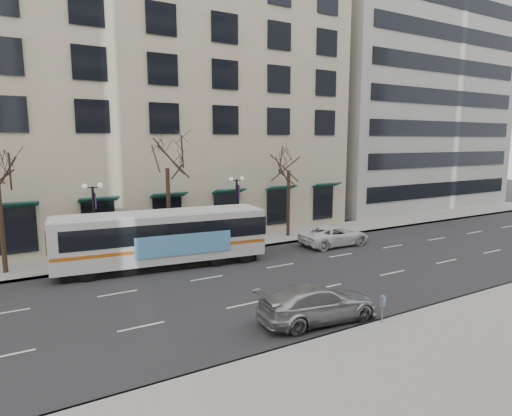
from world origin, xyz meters
TOP-DOWN VIEW (x-y plane):
  - ground at (0.00, 0.00)m, footprint 160.00×160.00m
  - sidewalk_far at (5.00, 9.00)m, footprint 80.00×4.00m
  - building_hotel at (-2.00, 21.00)m, footprint 40.00×20.00m
  - building_office at (32.00, 21.00)m, footprint 25.00×20.00m
  - tree_far_mid at (0.00, 8.80)m, footprint 3.60×3.60m
  - tree_far_right at (10.00, 8.80)m, footprint 3.60×3.60m
  - lamp_post_left at (-4.99, 8.20)m, footprint 1.22×0.45m
  - lamp_post_right at (5.01, 8.20)m, footprint 1.22×0.45m
  - city_bus at (-1.37, 5.79)m, footprint 13.05×4.25m
  - silver_car at (1.89, -5.49)m, footprint 5.63×2.72m
  - white_pickup at (11.49, 4.80)m, footprint 5.49×2.59m
  - pay_station at (3.90, -7.30)m, footprint 0.28×0.21m

SIDE VIEW (x-z plane):
  - ground at x=0.00m, z-range 0.00..0.00m
  - sidewalk_far at x=5.00m, z-range 0.00..0.15m
  - white_pickup at x=11.49m, z-range 0.00..1.52m
  - silver_car at x=1.89m, z-range 0.00..1.58m
  - pay_station at x=3.90m, z-range 0.41..1.58m
  - city_bus at x=-1.37m, z-range 0.16..3.63m
  - lamp_post_left at x=-4.99m, z-range 0.34..5.55m
  - lamp_post_right at x=5.01m, z-range 0.34..5.55m
  - tree_far_right at x=10.00m, z-range 2.39..10.45m
  - tree_far_mid at x=0.00m, z-range 2.63..11.18m
  - building_hotel at x=-2.00m, z-range 0.00..24.00m
  - building_office at x=32.00m, z-range 0.00..35.00m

